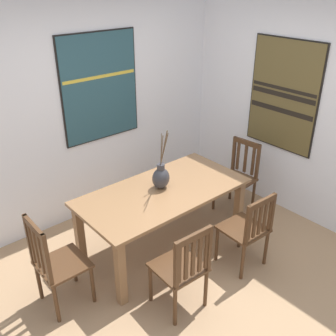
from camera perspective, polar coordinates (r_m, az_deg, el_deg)
name	(u,v)px	position (r m, az deg, el deg)	size (l,w,h in m)	color
ground_plane	(197,280)	(4.10, 4.27, -16.15)	(6.40, 6.40, 0.03)	#A37F5B
wall_back	(90,107)	(4.71, -11.38, 8.77)	(6.40, 0.12, 2.70)	silver
wall_side	(319,113)	(4.75, 21.24, 7.59)	(0.12, 6.40, 2.70)	silver
dining_table	(163,199)	(4.10, -0.73, -4.57)	(1.79, 0.90, 0.74)	#8E6642
centerpiece_vase	(161,177)	(4.03, -1.04, -1.35)	(0.19, 0.29, 0.70)	#333338
chair_0	(238,176)	(4.98, 10.22, -1.15)	(0.45, 0.45, 0.91)	#4C301C
chair_1	(183,267)	(3.50, 2.20, -14.31)	(0.44, 0.44, 0.91)	#4C301C
chair_2	(248,229)	(4.04, 11.65, -8.72)	(0.44, 0.44, 0.87)	#4C301C
chair_3	(55,262)	(3.67, -16.21, -13.17)	(0.42, 0.42, 0.95)	#4C301C
painting_on_back_wall	(100,87)	(4.64, -9.96, 11.58)	(1.00, 0.05, 1.25)	black
painting_on_side_wall	(284,96)	(4.87, 16.61, 10.15)	(0.05, 0.92, 1.32)	black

